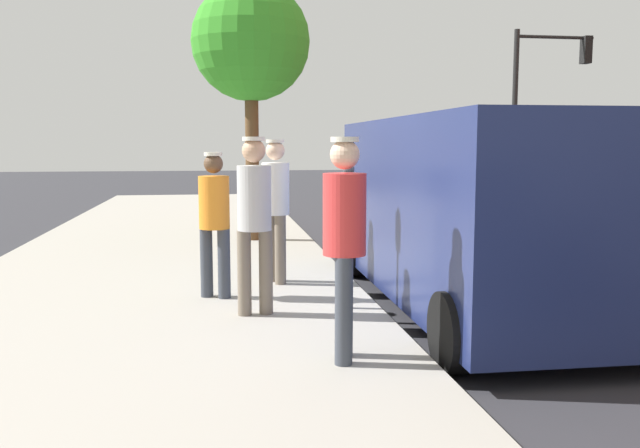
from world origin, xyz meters
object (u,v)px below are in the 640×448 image
(pedestrian_in_white, at_px, (276,201))
(traffic_light_corner, at_px, (542,88))
(pedestrian_in_gray, at_px, (254,213))
(pedestrian_in_red, at_px, (344,233))
(street_tree, at_px, (251,43))
(parked_van, at_px, (473,208))
(parking_meter_near, at_px, (349,211))
(pedestrian_in_orange, at_px, (214,216))

(pedestrian_in_white, xyz_separation_m, traffic_light_corner, (-8.92, -10.85, 2.34))
(pedestrian_in_gray, distance_m, pedestrian_in_red, 1.68)
(pedestrian_in_white, xyz_separation_m, street_tree, (0.08, -3.82, 2.44))
(pedestrian_in_white, relative_size, pedestrian_in_gray, 0.99)
(parked_van, bearing_deg, parking_meter_near, 13.85)
(pedestrian_in_white, xyz_separation_m, parked_van, (-2.13, 1.06, -0.02))
(pedestrian_in_red, bearing_deg, pedestrian_in_gray, -68.42)
(parking_meter_near, height_order, pedestrian_in_red, pedestrian_in_red)
(parking_meter_near, distance_m, pedestrian_in_orange, 1.56)
(pedestrian_in_white, xyz_separation_m, pedestrian_in_red, (-0.27, 3.10, 0.00))
(pedestrian_in_gray, height_order, traffic_light_corner, traffic_light_corner)
(parking_meter_near, xyz_separation_m, parked_van, (-1.50, -0.37, -0.03))
(pedestrian_in_gray, bearing_deg, parked_van, -169.08)
(parked_van, bearing_deg, pedestrian_in_white, -26.46)
(street_tree, bearing_deg, pedestrian_in_white, 91.21)
(pedestrian_in_gray, relative_size, parked_van, 0.34)
(traffic_light_corner, bearing_deg, pedestrian_in_gray, 53.22)
(pedestrian_in_white, xyz_separation_m, pedestrian_in_gray, (0.35, 1.54, 0.01))
(pedestrian_in_white, bearing_deg, parked_van, 153.54)
(pedestrian_in_gray, height_order, parked_van, parked_van)
(pedestrian_in_white, bearing_deg, pedestrian_in_red, 94.97)
(traffic_light_corner, distance_m, street_tree, 11.42)
(pedestrian_in_gray, bearing_deg, pedestrian_in_orange, -64.30)
(parked_van, relative_size, street_tree, 1.15)
(parking_meter_near, relative_size, pedestrian_in_red, 0.85)
(pedestrian_in_red, relative_size, street_tree, 0.39)
(pedestrian_in_orange, height_order, traffic_light_corner, traffic_light_corner)
(parking_meter_near, height_order, pedestrian_in_orange, pedestrian_in_orange)
(pedestrian_in_gray, bearing_deg, pedestrian_in_red, 111.58)
(street_tree, bearing_deg, traffic_light_corner, -141.99)
(pedestrian_in_orange, bearing_deg, parking_meter_near, 152.37)
(pedestrian_in_red, relative_size, parked_van, 0.34)
(parking_meter_near, xyz_separation_m, pedestrian_in_white, (0.63, -1.43, -0.01))
(parking_meter_near, height_order, pedestrian_in_white, pedestrian_in_white)
(parking_meter_near, distance_m, street_tree, 5.83)
(pedestrian_in_white, bearing_deg, street_tree, -88.79)
(pedestrian_in_white, distance_m, street_tree, 4.53)
(pedestrian_in_orange, bearing_deg, pedestrian_in_gray, 115.70)
(pedestrian_in_orange, xyz_separation_m, pedestrian_in_white, (-0.75, -0.71, 0.10))
(pedestrian_in_white, height_order, street_tree, street_tree)
(street_tree, bearing_deg, pedestrian_in_red, 92.90)
(pedestrian_in_orange, xyz_separation_m, pedestrian_in_red, (-1.02, 2.39, 0.10))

